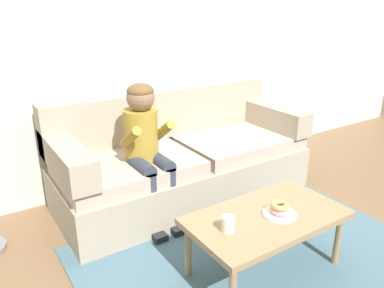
# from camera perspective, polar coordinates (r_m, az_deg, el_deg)

# --- Properties ---
(ground) EXTENTS (10.00, 10.00, 0.00)m
(ground) POSITION_cam_1_polar(r_m,az_deg,el_deg) (2.87, 6.65, -14.60)
(ground) COLOR brown
(wall_back) EXTENTS (8.00, 0.10, 2.80)m
(wall_back) POSITION_cam_1_polar(r_m,az_deg,el_deg) (3.54, -7.48, 16.34)
(wall_back) COLOR beige
(wall_back) RESTS_ON ground
(area_rug) EXTENTS (2.28, 1.76, 0.01)m
(area_rug) POSITION_cam_1_polar(r_m,az_deg,el_deg) (2.72, 10.15, -16.90)
(area_rug) COLOR #476675
(area_rug) RESTS_ON ground
(couch) EXTENTS (2.20, 0.90, 0.93)m
(couch) POSITION_cam_1_polar(r_m,az_deg,el_deg) (3.34, -1.56, -2.56)
(couch) COLOR tan
(couch) RESTS_ON ground
(coffee_table) EXTENTS (1.00, 0.56, 0.41)m
(coffee_table) POSITION_cam_1_polar(r_m,az_deg,el_deg) (2.44, 11.24, -11.37)
(coffee_table) COLOR #937551
(coffee_table) RESTS_ON ground
(person_child) EXTENTS (0.34, 0.58, 1.10)m
(person_child) POSITION_cam_1_polar(r_m,az_deg,el_deg) (2.86, -6.99, 0.40)
(person_child) COLOR olive
(person_child) RESTS_ON ground
(plate) EXTENTS (0.21, 0.21, 0.01)m
(plate) POSITION_cam_1_polar(r_m,az_deg,el_deg) (2.43, 13.09, -10.28)
(plate) COLOR white
(plate) RESTS_ON coffee_table
(donut) EXTENTS (0.16, 0.16, 0.04)m
(donut) POSITION_cam_1_polar(r_m,az_deg,el_deg) (2.42, 13.13, -9.76)
(donut) COLOR pink
(donut) RESTS_ON plate
(donut_second) EXTENTS (0.17, 0.17, 0.04)m
(donut_second) POSITION_cam_1_polar(r_m,az_deg,el_deg) (2.40, 13.20, -9.02)
(donut_second) COLOR tan
(donut_second) RESTS_ON donut
(mug) EXTENTS (0.08, 0.08, 0.09)m
(mug) POSITION_cam_1_polar(r_m,az_deg,el_deg) (2.21, 5.45, -11.97)
(mug) COLOR silver
(mug) RESTS_ON coffee_table
(toy_controller) EXTENTS (0.23, 0.09, 0.05)m
(toy_controller) POSITION_cam_1_polar(r_m,az_deg,el_deg) (3.19, 12.47, -10.56)
(toy_controller) COLOR blue
(toy_controller) RESTS_ON ground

